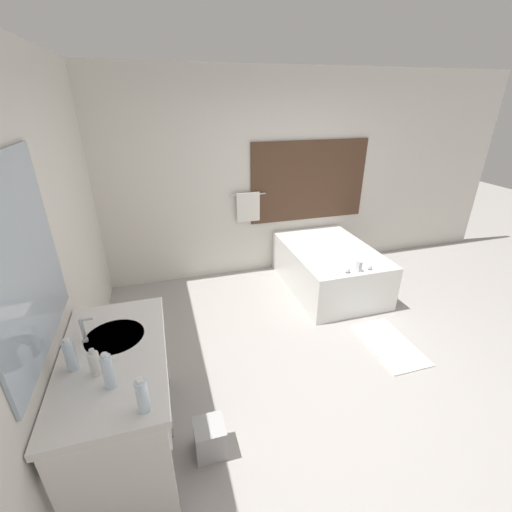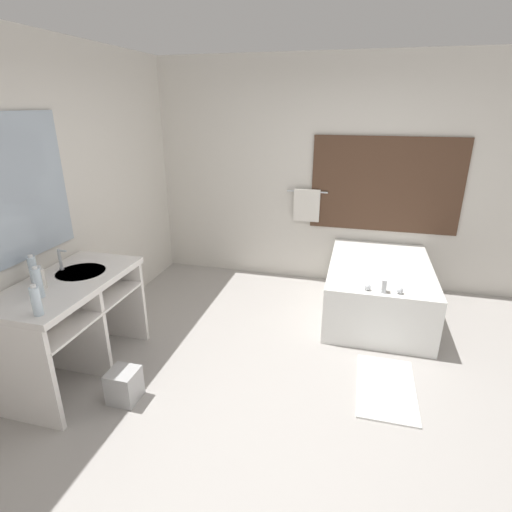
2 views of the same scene
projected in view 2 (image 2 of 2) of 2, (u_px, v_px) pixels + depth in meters
name	position (u px, v px, depth m)	size (l,w,h in m)	color
ground_plane	(302.00, 386.00, 3.26)	(16.00, 16.00, 0.00)	#A8A39E
wall_back_with_blinds	(335.00, 176.00, 4.79)	(7.40, 0.13, 2.70)	silver
wall_left_with_mirror	(40.00, 207.00, 3.29)	(0.08, 7.40, 2.70)	silver
vanity_counter	(73.00, 306.00, 3.23)	(0.66, 1.23, 0.86)	white
sink_faucet	(60.00, 260.00, 3.30)	(0.09, 0.04, 0.18)	silver
bathtub	(378.00, 287.00, 4.29)	(1.04, 1.53, 0.69)	white
water_bottle_1	(33.00, 269.00, 3.07)	(0.06, 0.06, 0.22)	silver
water_bottle_2	(36.00, 301.00, 2.58)	(0.06, 0.06, 0.22)	silver
water_bottle_3	(38.00, 283.00, 2.83)	(0.06, 0.06, 0.23)	silver
soap_dispenser	(41.00, 278.00, 2.97)	(0.06, 0.06, 0.18)	white
waste_bin	(124.00, 385.00, 3.06)	(0.22, 0.22, 0.26)	#B2B2B2
bath_mat	(386.00, 387.00, 3.23)	(0.46, 0.79, 0.02)	white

